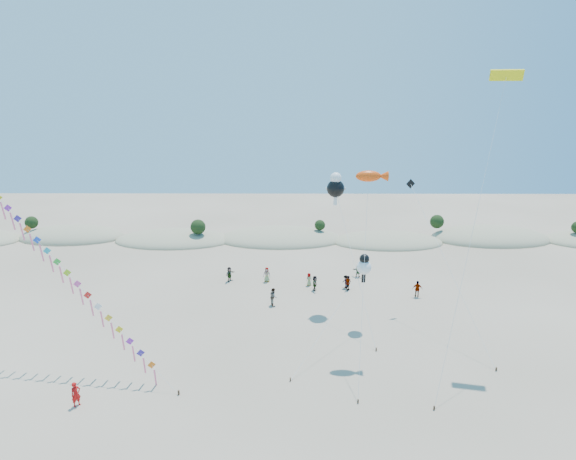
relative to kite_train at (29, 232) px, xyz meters
The scene contains 10 objects.
ground 24.89m from the kite_train, 31.87° to the right, with size 160.00×160.00×0.00m, color #87745E.
dune_ridge 40.34m from the kite_train, 58.91° to the left, with size 145.30×11.49×5.57m.
kite_train is the anchor object (origin of this frame).
fish_kite 27.55m from the kite_train, ahead, with size 3.03×9.18×15.38m.
cartoon_kite_low 28.36m from the kite_train, 11.34° to the left, with size 7.51×10.11×7.16m.
cartoon_kite_high 27.34m from the kite_train, 23.14° to the left, with size 3.98×10.96×13.87m.
parafoil_kite 39.02m from the kite_train, ahead, with size 7.91×10.67×23.12m.
dark_kite 34.65m from the kite_train, 11.56° to the left, with size 5.07×13.41×13.20m.
flyer_foreground 13.30m from the kite_train, 51.52° to the right, with size 0.67×0.44×1.83m, color #B90F0E.
beachgoers 28.95m from the kite_train, 32.31° to the left, with size 22.13×9.11×1.88m.
Camera 1 is at (1.63, -24.41, 21.31)m, focal length 30.00 mm.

